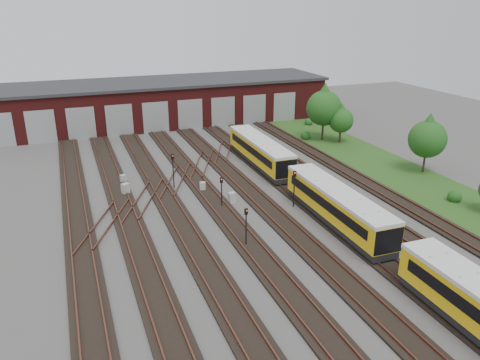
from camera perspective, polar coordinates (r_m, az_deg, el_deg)
name	(u,v)px	position (r m, az deg, el deg)	size (l,w,h in m)	color
ground	(267,234)	(37.68, 3.27, -6.56)	(120.00, 120.00, 0.00)	#494644
track_network	(262,230)	(38.05, 2.68, -6.08)	(30.40, 70.00, 0.33)	black
maintenance_shed	(161,102)	(73.16, -9.66, 9.40)	(51.00, 12.50, 6.35)	#561515
grass_verge	(385,167)	(54.93, 17.30, 1.50)	(8.00, 55.00, 0.05)	#264F1A
metro_train	(337,205)	(39.12, 11.74, -3.06)	(2.65, 45.64, 2.81)	black
signal_mast_0	(246,222)	(34.92, 0.75, -5.19)	(0.26, 0.24, 3.13)	black
signal_mast_1	(173,167)	(46.29, -8.17, 1.62)	(0.29, 0.27, 3.55)	black
signal_mast_2	(222,188)	(41.63, -2.26, -0.99)	(0.28, 0.26, 2.87)	black
signal_mast_3	(294,184)	(41.86, 6.63, -0.49)	(0.31, 0.29, 3.44)	black
relay_cabinet_0	(126,189)	(46.16, -13.78, -1.09)	(0.67, 0.56, 1.12)	#AEB1B3
relay_cabinet_1	(123,179)	(49.20, -14.05, 0.11)	(0.53, 0.44, 0.89)	#AEB1B3
relay_cabinet_2	(232,198)	(42.98, -1.01, -2.19)	(0.62, 0.51, 1.03)	#AEB1B3
relay_cabinet_3	(203,187)	(45.87, -4.57, -0.81)	(0.55, 0.46, 0.92)	#AEB1B3
relay_cabinet_4	(301,175)	(48.94, 7.48, 0.62)	(0.67, 0.56, 1.12)	#AEB1B3
tree_0	(324,104)	(62.88, 10.24, 9.12)	(4.62, 4.62, 7.66)	#352518
tree_1	(341,117)	(62.44, 12.25, 7.47)	(3.20, 3.20, 5.30)	#352518
tree_2	(428,135)	(53.47, 21.95, 5.14)	(3.98, 3.98, 6.60)	#352518
bush_0	(455,195)	(47.69, 24.73, -1.66)	(1.27, 1.27, 1.27)	#194513
bush_1	(306,135)	(64.02, 8.01, 5.49)	(1.25, 1.25, 1.25)	#194513
bush_2	(309,121)	(71.81, 8.39, 7.12)	(1.19, 1.19, 1.19)	#194513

